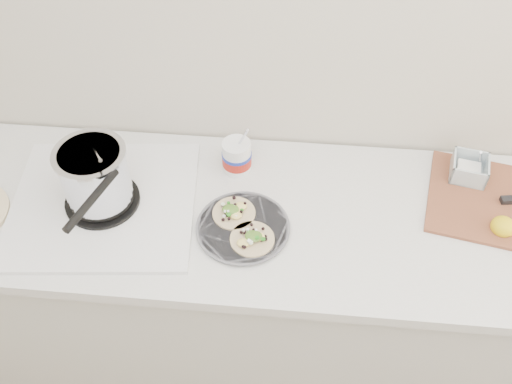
# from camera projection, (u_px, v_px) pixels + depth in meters

# --- Properties ---
(counter) EXTENTS (2.44, 0.66, 0.90)m
(counter) POSITION_uv_depth(u_px,v_px,m) (290.00, 290.00, 2.09)
(counter) COLOR beige
(counter) RESTS_ON ground
(stove) EXTENTS (0.61, 0.57, 0.27)m
(stove) POSITION_uv_depth(u_px,v_px,m) (98.00, 185.00, 1.71)
(stove) COLOR silver
(stove) RESTS_ON counter
(taco_plate) EXTENTS (0.28, 0.28, 0.04)m
(taco_plate) POSITION_uv_depth(u_px,v_px,m) (243.00, 226.00, 1.70)
(taco_plate) COLOR #595960
(taco_plate) RESTS_ON counter
(tub) EXTENTS (0.10, 0.10, 0.22)m
(tub) POSITION_uv_depth(u_px,v_px,m) (237.00, 155.00, 1.83)
(tub) COLOR white
(tub) RESTS_ON counter
(cutboard) EXTENTS (0.57, 0.45, 0.08)m
(cutboard) POSITION_uv_depth(u_px,v_px,m) (510.00, 199.00, 1.76)
(cutboard) COLOR brown
(cutboard) RESTS_ON counter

